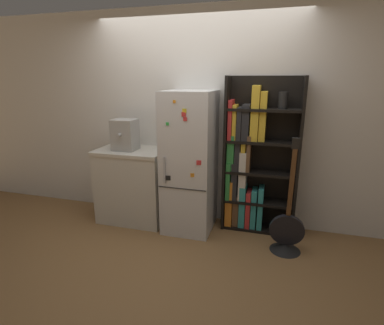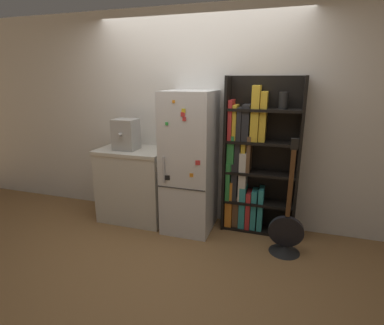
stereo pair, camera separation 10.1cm
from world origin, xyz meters
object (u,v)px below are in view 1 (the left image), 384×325
at_px(espresso_machine, 125,135).
at_px(guitar, 286,236).
at_px(bookshelf, 251,162).
at_px(refrigerator, 190,163).

relative_size(espresso_machine, guitar, 0.30).
bearing_deg(bookshelf, refrigerator, -164.74).
bearing_deg(refrigerator, guitar, -12.36).
bearing_deg(espresso_machine, guitar, -6.74).
relative_size(bookshelf, guitar, 1.44).
distance_m(refrigerator, bookshelf, 0.73).
height_order(refrigerator, guitar, refrigerator).
relative_size(bookshelf, espresso_machine, 4.84).
distance_m(bookshelf, espresso_machine, 1.56).
distance_m(espresso_machine, guitar, 2.19).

